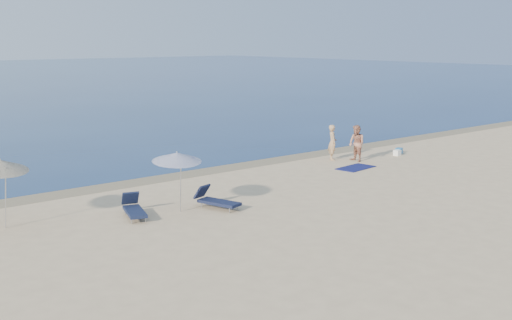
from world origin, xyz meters
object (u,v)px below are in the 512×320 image
(person_left, at_px, (332,142))
(umbrella_near, at_px, (177,157))
(blue_cooler, at_px, (399,151))
(person_right, at_px, (357,143))

(person_left, xyz_separation_m, umbrella_near, (-11.62, -3.49, 1.10))
(blue_cooler, bearing_deg, umbrella_near, 169.30)
(person_right, relative_size, blue_cooler, 4.38)
(person_right, xyz_separation_m, umbrella_near, (-12.24, -2.39, 1.08))
(blue_cooler, height_order, umbrella_near, umbrella_near)
(blue_cooler, xyz_separation_m, umbrella_near, (-15.76, -2.44, 1.86))
(person_left, height_order, blue_cooler, person_left)
(person_left, distance_m, umbrella_near, 12.18)
(person_left, bearing_deg, person_right, -117.84)
(umbrella_near, bearing_deg, blue_cooler, 24.99)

